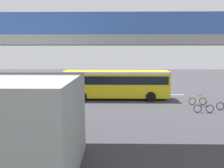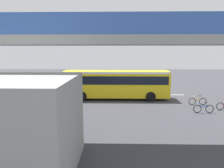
{
  "view_description": "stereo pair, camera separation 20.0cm",
  "coord_description": "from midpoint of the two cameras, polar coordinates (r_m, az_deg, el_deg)",
  "views": [
    {
      "loc": [
        -0.64,
        24.42,
        5.34
      ],
      "look_at": [
        -0.21,
        -0.18,
        1.6
      ],
      "focal_mm": 35.06,
      "sensor_mm": 36.0,
      "label": 1
    },
    {
      "loc": [
        -0.84,
        24.42,
        5.34
      ],
      "look_at": [
        -0.21,
        -0.18,
        1.6
      ],
      "focal_mm": 35.06,
      "sensor_mm": 36.0,
      "label": 2
    }
  ],
  "objects": [
    {
      "name": "bicycle_blue",
      "position": [
        20.69,
        22.56,
        -5.92
      ],
      "size": [
        1.77,
        0.44,
        0.96
      ],
      "color": "black",
      "rests_on": "ground"
    },
    {
      "name": "bicycle_orange",
      "position": [
        23.44,
        21.18,
        -4.18
      ],
      "size": [
        1.77,
        0.44,
        0.96
      ],
      "color": "black",
      "rests_on": "ground"
    },
    {
      "name": "lane_dash_right",
      "position": [
        27.45,
        -8.98,
        -2.68
      ],
      "size": [
        2.0,
        0.2,
        0.01
      ],
      "primitive_type": "cube",
      "color": "silver",
      "rests_on": "ground"
    },
    {
      "name": "ground",
      "position": [
        25.01,
        -0.72,
        -3.69
      ],
      "size": [
        80.0,
        80.0,
        0.0
      ],
      "primitive_type": "plane",
      "color": "#38383D"
    },
    {
      "name": "city_bus",
      "position": [
        24.36,
        0.88,
        0.48
      ],
      "size": [
        11.54,
        2.85,
        3.15
      ],
      "color": "yellow",
      "rests_on": "ground"
    },
    {
      "name": "pedestrian",
      "position": [
        27.13,
        -18.96,
        -1.28
      ],
      "size": [
        0.38,
        0.38,
        1.79
      ],
      "color": "#2D2D38",
      "rests_on": "ground"
    },
    {
      "name": "traffic_sign",
      "position": [
        27.77,
        -9.57,
        1.38
      ],
      "size": [
        0.08,
        0.6,
        2.8
      ],
      "color": "slate",
      "rests_on": "ground"
    },
    {
      "name": "lane_dash_leftmost",
      "position": [
        27.99,
        16.03,
        -2.69
      ],
      "size": [
        2.0,
        0.2,
        0.01
      ],
      "primitive_type": "cube",
      "color": "silver",
      "rests_on": "ground"
    },
    {
      "name": "parked_van",
      "position": [
        23.94,
        -24.41,
        -2.14
      ],
      "size": [
        4.8,
        2.17,
        2.05
      ],
      "color": "#33478C",
      "rests_on": "ground"
    },
    {
      "name": "lane_dash_centre",
      "position": [
        27.04,
        -0.59,
        -2.74
      ],
      "size": [
        2.0,
        0.2,
        0.01
      ],
      "primitive_type": "cube",
      "color": "silver",
      "rests_on": "ground"
    },
    {
      "name": "lane_dash_rightmost",
      "position": [
        28.41,
        -16.96,
        -2.57
      ],
      "size": [
        2.0,
        0.2,
        0.01
      ],
      "primitive_type": "cube",
      "color": "silver",
      "rests_on": "ground"
    },
    {
      "name": "pedestrian_overpass",
      "position": [
        12.53,
        -2.41,
        8.74
      ],
      "size": [
        24.43,
        2.6,
        7.26
      ],
      "color": "gray",
      "rests_on": "ground"
    },
    {
      "name": "lane_dash_left",
      "position": [
        27.23,
        7.86,
        -2.74
      ],
      "size": [
        2.0,
        0.2,
        0.01
      ],
      "primitive_type": "cube",
      "color": "silver",
      "rests_on": "ground"
    }
  ]
}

